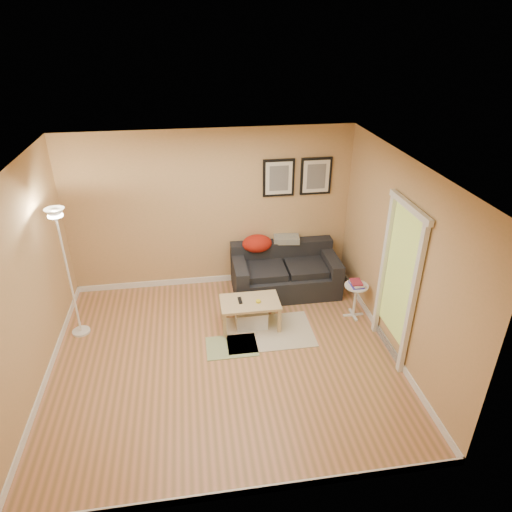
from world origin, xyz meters
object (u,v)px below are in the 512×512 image
(side_table, at_px, (355,301))
(storage_bin, at_px, (251,317))
(coffee_table, at_px, (250,313))
(book_stack, at_px, (357,283))
(floor_lamp, at_px, (69,278))
(sofa, at_px, (285,271))

(side_table, bearing_deg, storage_bin, -179.41)
(coffee_table, height_order, book_stack, book_stack)
(side_table, distance_m, book_stack, 0.31)
(side_table, relative_size, floor_lamp, 0.28)
(side_table, distance_m, floor_lamp, 4.08)
(coffee_table, xyz_separation_m, floor_lamp, (-2.43, 0.20, 0.70))
(coffee_table, bearing_deg, floor_lamp, 167.08)
(book_stack, bearing_deg, coffee_table, -179.61)
(sofa, relative_size, side_table, 3.16)
(storage_bin, height_order, book_stack, book_stack)
(storage_bin, bearing_deg, coffee_table, 158.91)
(sofa, distance_m, coffee_table, 1.13)
(sofa, distance_m, floor_lamp, 3.25)
(side_table, height_order, book_stack, book_stack)
(sofa, relative_size, storage_bin, 3.66)
(sofa, xyz_separation_m, book_stack, (0.88, -0.86, 0.20))
(side_table, height_order, floor_lamp, floor_lamp)
(sofa, bearing_deg, floor_lamp, -168.03)
(side_table, relative_size, book_stack, 2.34)
(floor_lamp, bearing_deg, side_table, -2.76)
(coffee_table, bearing_deg, side_table, -7.79)
(coffee_table, height_order, storage_bin, coffee_table)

